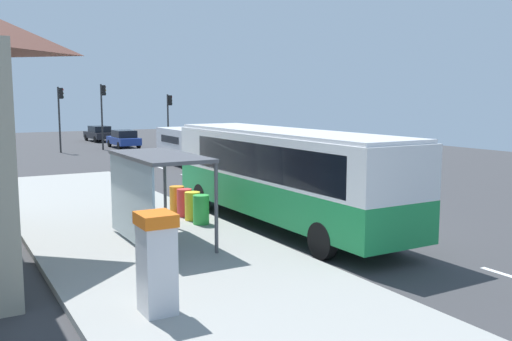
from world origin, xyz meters
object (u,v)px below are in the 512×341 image
object	(u,v)px
white_van	(185,144)
recycling_bin_orange	(177,199)
sedan_near	(124,139)
bus_shelter	(149,176)
ticket_machine	(157,262)
recycling_bin_yellow	(193,206)
traffic_light_median	(103,107)
bus	(282,172)
traffic_light_far_side	(60,109)
sedan_far	(99,133)
traffic_light_near_side	(169,112)
recycling_bin_red	(185,203)
recycling_bin_green	(201,210)

from	to	relation	value
white_van	recycling_bin_orange	xyz separation A→B (m)	(-6.40, -14.77, -0.69)
sedan_near	bus_shelter	world-z (taller)	bus_shelter
sedan_near	recycling_bin_orange	xyz separation A→B (m)	(-6.50, -28.57, -0.14)
white_van	ticket_machine	distance (m)	25.55
recycling_bin_yellow	traffic_light_median	size ratio (longest dim) A/B	0.18
bus	traffic_light_far_side	xyz separation A→B (m)	(-1.39, 29.99, 1.54)
traffic_light_far_side	bus_shelter	xyz separation A→B (m)	(-3.31, -30.48, -1.28)
ticket_machine	recycling_bin_yellow	bearing A→B (deg)	62.15
sedan_near	recycling_bin_orange	size ratio (longest dim) A/B	4.63
recycling_bin_yellow	sedan_far	bearing A→B (deg)	80.37
white_van	traffic_light_median	distance (m)	13.27
bus	bus_shelter	bearing A→B (deg)	-174.03
white_van	traffic_light_near_side	bearing A→B (deg)	73.78
recycling_bin_red	bus_shelter	size ratio (longest dim) A/B	0.24
traffic_light_far_side	recycling_bin_orange	bearing A→B (deg)	-92.34
bus	recycling_bin_red	world-z (taller)	bus
recycling_bin_red	traffic_light_far_side	bearing A→B (deg)	87.72
recycling_bin_red	traffic_light_median	distance (m)	28.95
traffic_light_median	sedan_far	bearing A→B (deg)	78.25
sedan_far	ticket_machine	world-z (taller)	ticket_machine
recycling_bin_red	ticket_machine	bearing A→B (deg)	-115.72
bus	sedan_far	bearing A→B (deg)	84.26
recycling_bin_red	bus_shelter	bearing A→B (deg)	-127.84
white_van	sedan_near	size ratio (longest dim) A/B	1.19
ticket_machine	traffic_light_median	xyz separation A→B (m)	(8.42, 36.38, 2.37)
recycling_bin_green	recycling_bin_orange	size ratio (longest dim) A/B	1.00
recycling_bin_yellow	traffic_light_median	xyz separation A→B (m)	(4.60, 29.14, 2.88)
bus	recycling_bin_yellow	distance (m)	3.22
recycling_bin_red	recycling_bin_orange	world-z (taller)	same
sedan_far	recycling_bin_yellow	size ratio (longest dim) A/B	4.74
white_van	traffic_light_near_side	xyz separation A→B (m)	(3.31, 11.36, 1.70)
bus	sedan_far	xyz separation A→B (m)	(4.02, 39.97, -1.05)
white_van	sedan_far	xyz separation A→B (m)	(0.10, 22.14, -0.55)
sedan_near	traffic_light_far_side	xyz separation A→B (m)	(-5.40, -1.63, 2.59)
sedan_near	bus_shelter	bearing A→B (deg)	-105.18
white_van	sedan_far	distance (m)	22.15
bus	recycling_bin_green	world-z (taller)	bus
bus	traffic_light_median	world-z (taller)	traffic_light_median
sedan_far	recycling_bin_orange	xyz separation A→B (m)	(-6.50, -36.91, -0.14)
traffic_light_far_side	traffic_light_median	xyz separation A→B (m)	(3.50, 0.80, 0.16)
bus_shelter	bus	bearing A→B (deg)	5.97
recycling_bin_yellow	traffic_light_median	bearing A→B (deg)	81.04
recycling_bin_red	recycling_bin_orange	distance (m)	0.70
sedan_far	bus_shelter	distance (m)	41.41
bus_shelter	traffic_light_median	bearing A→B (deg)	77.72
traffic_light_near_side	traffic_light_median	bearing A→B (deg)	162.61
sedan_far	traffic_light_median	bearing A→B (deg)	-101.75
sedan_far	traffic_light_near_side	xyz separation A→B (m)	(3.20, -10.78, 2.25)
recycling_bin_red	traffic_light_median	bearing A→B (deg)	80.82
recycling_bin_red	bus_shelter	distance (m)	3.88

